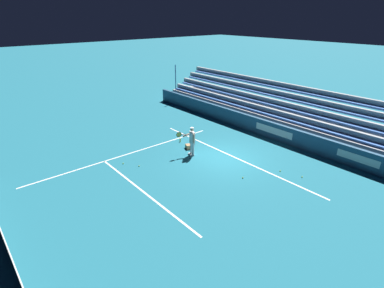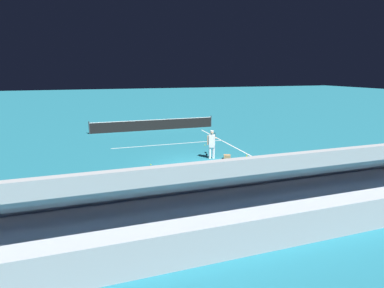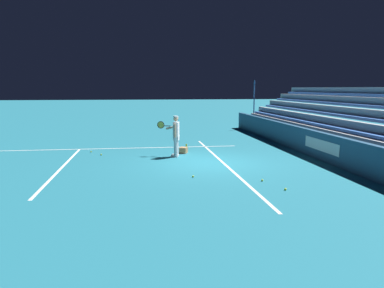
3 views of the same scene
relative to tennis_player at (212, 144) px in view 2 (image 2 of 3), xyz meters
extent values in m
plane|color=#1E6B7F|center=(-1.58, -1.19, -0.89)|extent=(160.00, 160.00, 0.00)
cube|color=white|center=(-1.58, -1.69, -0.89)|extent=(12.00, 0.10, 0.01)
cube|color=white|center=(2.53, 2.81, -0.89)|extent=(0.10, 12.00, 0.01)
cube|color=white|center=(-1.58, 4.31, -0.89)|extent=(8.22, 0.10, 0.01)
cube|color=navy|center=(-1.58, -5.77, -0.34)|extent=(25.09, 0.24, 1.10)
cube|color=silver|center=(-1.63, -5.64, -0.29)|extent=(2.80, 0.01, 0.44)
cube|color=silver|center=(-6.98, -5.64, -0.29)|extent=(2.20, 0.01, 0.40)
cube|color=#9EA3A8|center=(-1.58, -7.97, -0.34)|extent=(23.83, 3.20, 1.10)
cube|color=blue|center=(-1.58, -6.77, 0.29)|extent=(23.36, 0.40, 0.12)
cube|color=#9EA3A8|center=(-1.58, -7.05, 0.43)|extent=(23.83, 0.24, 0.45)
cube|color=blue|center=(-1.58, -7.57, 0.74)|extent=(23.36, 0.40, 0.12)
cube|color=#9EA3A8|center=(-1.58, -7.85, 0.88)|extent=(23.83, 0.24, 0.45)
cube|color=blue|center=(-1.58, -8.37, 1.19)|extent=(23.36, 0.40, 0.12)
cube|color=#9EA3A8|center=(-1.58, -8.65, 1.33)|extent=(23.83, 0.24, 0.45)
cube|color=blue|center=(-1.58, -9.17, 1.64)|extent=(23.36, 0.40, 0.12)
cube|color=#9EA3A8|center=(-1.58, -9.45, 1.78)|extent=(23.83, 0.24, 0.45)
cylinder|color=silver|center=(-0.12, 0.01, -0.45)|extent=(0.15, 0.15, 0.88)
cylinder|color=silver|center=(0.09, -0.06, -0.45)|extent=(0.15, 0.15, 0.88)
cube|color=white|center=(-0.10, 0.07, -0.85)|extent=(0.19, 0.30, 0.09)
cube|color=white|center=(0.11, 0.00, -0.85)|extent=(0.19, 0.30, 0.09)
cube|color=silver|center=(-0.01, -0.02, -0.09)|extent=(0.39, 0.31, 0.20)
cube|color=white|center=(-0.01, -0.02, 0.28)|extent=(0.41, 0.31, 0.58)
sphere|color=tan|center=(-0.01, -0.02, 0.71)|extent=(0.21, 0.21, 0.21)
cylinder|color=white|center=(-0.01, -0.02, 0.80)|extent=(0.20, 0.20, 0.05)
cylinder|color=tan|center=(-0.25, 0.05, 0.24)|extent=(0.09, 0.09, 0.56)
cylinder|color=tan|center=(0.28, 0.09, 0.33)|extent=(0.26, 0.58, 0.24)
cylinder|color=black|center=(0.35, 0.32, 0.38)|extent=(0.12, 0.30, 0.03)
torus|color=black|center=(0.44, 0.59, 0.42)|extent=(0.12, 0.31, 0.31)
cylinder|color=#D6D14C|center=(0.44, 0.59, 0.42)|extent=(0.09, 0.26, 0.27)
cube|color=#A87F51|center=(0.83, -0.43, -0.76)|extent=(0.48, 0.43, 0.26)
sphere|color=#CCE533|center=(-4.57, -2.25, -0.86)|extent=(0.07, 0.07, 0.07)
sphere|color=#CCE533|center=(0.73, 3.14, -0.86)|extent=(0.07, 0.07, 0.07)
sphere|color=#CCE533|center=(-5.67, -2.57, -0.86)|extent=(0.07, 0.07, 0.07)
sphere|color=#CCE533|center=(1.56, 3.66, -0.86)|extent=(0.07, 0.07, 0.07)
sphere|color=#CCE533|center=(-3.77, -0.20, -0.86)|extent=(0.07, 0.07, 0.07)
cylinder|color=yellow|center=(2.00, -0.70, -0.78)|extent=(0.07, 0.07, 0.22)
cylinder|color=#33383D|center=(-7.08, 9.99, -0.36)|extent=(0.09, 0.09, 1.07)
cylinder|color=#33383D|center=(3.92, 9.99, -0.36)|extent=(0.09, 0.09, 1.07)
cube|color=black|center=(-1.58, 9.99, -0.44)|extent=(11.00, 0.02, 0.91)
cube|color=white|center=(-1.58, 9.99, 0.04)|extent=(11.00, 0.04, 0.05)
camera|label=1|loc=(-12.18, 10.27, 6.74)|focal=28.00mm
camera|label=2|loc=(-6.59, -16.21, 4.23)|focal=28.00mm
camera|label=3|loc=(-15.44, 1.45, 1.97)|focal=35.00mm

